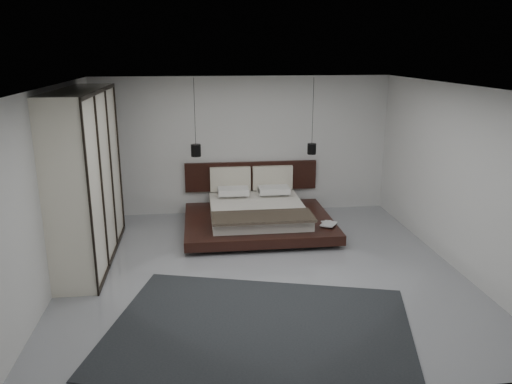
{
  "coord_description": "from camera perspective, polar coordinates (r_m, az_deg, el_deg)",
  "views": [
    {
      "loc": [
        -0.95,
        -7.04,
        3.28
      ],
      "look_at": [
        0.04,
        1.2,
        0.92
      ],
      "focal_mm": 35.0,
      "sensor_mm": 36.0,
      "label": 1
    }
  ],
  "objects": [
    {
      "name": "book_lower",
      "position": [
        9.11,
        7.69,
        -3.61
      ],
      "size": [
        0.22,
        0.28,
        0.02
      ],
      "primitive_type": "imported",
      "rotation": [
        0.0,
        0.0,
        0.11
      ],
      "color": "#99724C",
      "rests_on": "bed"
    },
    {
      "name": "book_upper",
      "position": [
        9.07,
        7.62,
        -3.54
      ],
      "size": [
        0.37,
        0.4,
        0.02
      ],
      "primitive_type": "imported",
      "rotation": [
        0.0,
        0.0,
        -0.59
      ],
      "color": "#99724C",
      "rests_on": "book_lower"
    },
    {
      "name": "pendant_right",
      "position": [
        9.81,
        6.39,
        4.97
      ],
      "size": [
        0.17,
        0.17,
        1.47
      ],
      "color": "black",
      "rests_on": "ceiling"
    },
    {
      "name": "rug",
      "position": [
        6.3,
        0.45,
        -15.45
      ],
      "size": [
        4.2,
        3.47,
        0.02
      ],
      "primitive_type": "cube",
      "rotation": [
        0.0,
        0.0,
        -0.27
      ],
      "color": "black",
      "rests_on": "floor"
    },
    {
      "name": "floor",
      "position": [
        7.82,
        0.75,
        -8.94
      ],
      "size": [
        6.0,
        6.0,
        0.0
      ],
      "primitive_type": "plane",
      "color": "gray",
      "rests_on": "ground"
    },
    {
      "name": "lattice_screen",
      "position": [
        9.89,
        -18.43,
        3.5
      ],
      "size": [
        0.05,
        0.9,
        2.6
      ],
      "primitive_type": "cube",
      "color": "black",
      "rests_on": "floor"
    },
    {
      "name": "wall_back",
      "position": [
        10.25,
        -1.45,
        5.3
      ],
      "size": [
        6.0,
        0.0,
        6.0
      ],
      "primitive_type": "plane",
      "rotation": [
        1.57,
        0.0,
        0.0
      ],
      "color": "silver",
      "rests_on": "floor"
    },
    {
      "name": "ceiling",
      "position": [
        7.12,
        0.83,
        11.99
      ],
      "size": [
        6.0,
        6.0,
        0.0
      ],
      "primitive_type": "plane",
      "rotation": [
        3.14,
        0.0,
        0.0
      ],
      "color": "white",
      "rests_on": "wall_back"
    },
    {
      "name": "wall_front",
      "position": [
        4.55,
        5.87,
        -8.64
      ],
      "size": [
        6.0,
        0.0,
        6.0
      ],
      "primitive_type": "plane",
      "rotation": [
        -1.57,
        0.0,
        0.0
      ],
      "color": "silver",
      "rests_on": "floor"
    },
    {
      "name": "bed",
      "position": [
        9.5,
        0.15,
        -2.52
      ],
      "size": [
        2.73,
        2.37,
        1.07
      ],
      "color": "black",
      "rests_on": "floor"
    },
    {
      "name": "wardrobe",
      "position": [
        8.27,
        -18.88,
        1.59
      ],
      "size": [
        0.65,
        2.77,
        2.72
      ],
      "color": "white",
      "rests_on": "floor"
    },
    {
      "name": "pendant_left",
      "position": [
        9.55,
        -6.88,
        4.77
      ],
      "size": [
        0.19,
        0.19,
        1.46
      ],
      "color": "black",
      "rests_on": "ceiling"
    },
    {
      "name": "wall_left",
      "position": [
        7.57,
        -22.35,
        0.25
      ],
      "size": [
        0.0,
        6.0,
        6.0
      ],
      "primitive_type": "plane",
      "rotation": [
        1.57,
        0.0,
        1.57
      ],
      "color": "silver",
      "rests_on": "floor"
    },
    {
      "name": "wall_right",
      "position": [
        8.29,
        21.82,
        1.59
      ],
      "size": [
        0.0,
        6.0,
        6.0
      ],
      "primitive_type": "plane",
      "rotation": [
        1.57,
        0.0,
        -1.57
      ],
      "color": "silver",
      "rests_on": "floor"
    }
  ]
}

